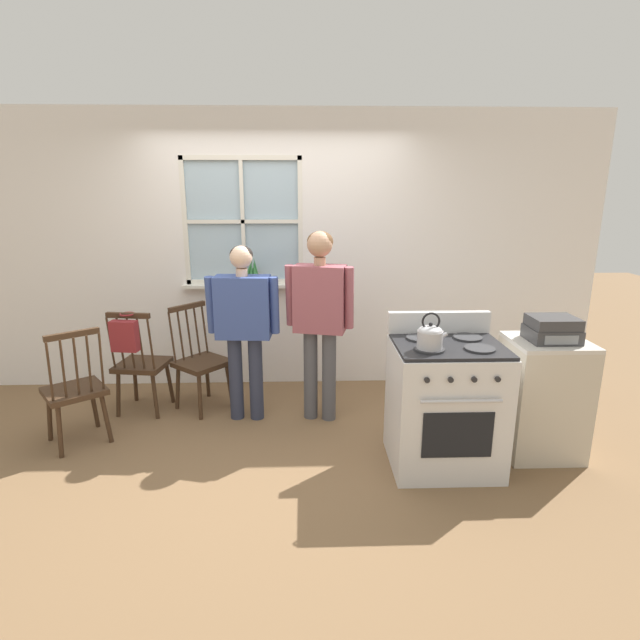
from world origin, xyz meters
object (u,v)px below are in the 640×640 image
object	(u,v)px
chair_by_window	(141,365)
person_elderly_left	(243,318)
side_counter	(542,397)
stove	(445,404)
handbag	(125,335)
potted_plant	(253,277)
kettle	(430,336)
stereo	(552,329)
chair_near_wall	(75,391)
chair_center_cluster	(201,362)
person_teen_center	(320,308)

from	to	relation	value
chair_by_window	person_elderly_left	distance (m)	1.08
side_counter	stove	bearing A→B (deg)	-169.57
person_elderly_left	handbag	size ratio (longest dim) A/B	4.96
chair_by_window	potted_plant	size ratio (longest dim) A/B	3.50
kettle	side_counter	xyz separation A→B (m)	(0.95, 0.28, -0.57)
kettle	stereo	distance (m)	0.99
stove	handbag	xyz separation A→B (m)	(-2.50, 0.75, 0.31)
chair_near_wall	side_counter	size ratio (longest dim) A/B	1.07
chair_near_wall	handbag	world-z (taller)	same
chair_near_wall	chair_center_cluster	size ratio (longest dim) A/B	1.00
stove	side_counter	bearing A→B (deg)	10.43
kettle	chair_by_window	bearing A→B (deg)	154.16
person_elderly_left	stereo	distance (m)	2.40
stereo	chair_center_cluster	bearing A→B (deg)	161.42
person_elderly_left	chair_near_wall	bearing A→B (deg)	-158.85
chair_near_wall	person_elderly_left	xyz separation A→B (m)	(1.28, 0.40, 0.48)
chair_center_cluster	person_elderly_left	bearing A→B (deg)	-78.60
potted_plant	kettle	bearing A→B (deg)	-51.95
handbag	stereo	bearing A→B (deg)	-10.79
stove	side_counter	world-z (taller)	stove
person_elderly_left	person_teen_center	bearing A→B (deg)	1.80
chair_near_wall	potted_plant	bearing A→B (deg)	-175.86
chair_center_cluster	person_elderly_left	size ratio (longest dim) A/B	0.63
person_teen_center	chair_by_window	bearing A→B (deg)	-173.80
chair_center_cluster	stove	bearing A→B (deg)	-77.33
chair_center_cluster	stereo	bearing A→B (deg)	-67.79
stove	potted_plant	bearing A→B (deg)	133.72
side_counter	person_elderly_left	bearing A→B (deg)	164.14
chair_by_window	person_elderly_left	bearing A→B (deg)	177.45
kettle	potted_plant	xyz separation A→B (m)	(-1.33, 1.70, 0.11)
stereo	chair_near_wall	bearing A→B (deg)	175.63
stove	stereo	size ratio (longest dim) A/B	3.19
chair_near_wall	potted_plant	world-z (taller)	potted_plant
stove	side_counter	xyz separation A→B (m)	(0.78, 0.14, -0.02)
person_elderly_left	side_counter	xyz separation A→B (m)	(2.30, -0.65, -0.47)
person_teen_center	handbag	xyz separation A→B (m)	(-1.63, -0.03, -0.22)
stereo	kettle	bearing A→B (deg)	-165.05
chair_center_cluster	potted_plant	xyz separation A→B (m)	(0.45, 0.53, 0.69)
chair_near_wall	potted_plant	size ratio (longest dim) A/B	3.50
chair_near_wall	chair_center_cluster	distance (m)	1.07
chair_by_window	person_teen_center	xyz separation A→B (m)	(1.59, -0.21, 0.57)
kettle	stereo	xyz separation A→B (m)	(0.95, 0.26, -0.04)
chair_by_window	chair_near_wall	distance (m)	0.67
chair_near_wall	side_counter	xyz separation A→B (m)	(3.59, -0.25, 0.01)
person_elderly_left	potted_plant	size ratio (longest dim) A/B	5.56
potted_plant	handbag	size ratio (longest dim) A/B	0.89
chair_near_wall	stove	world-z (taller)	stove
person_elderly_left	kettle	xyz separation A→B (m)	(1.35, -0.93, 0.11)
chair_near_wall	chair_center_cluster	xyz separation A→B (m)	(0.85, 0.65, 0.00)
stove	person_teen_center	bearing A→B (deg)	138.45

